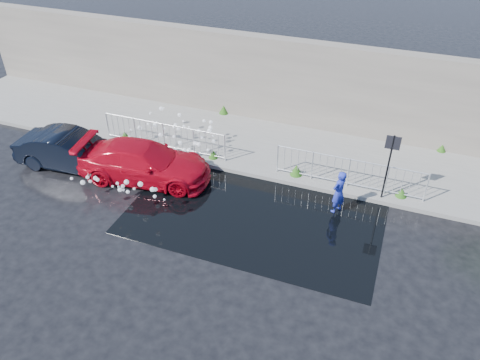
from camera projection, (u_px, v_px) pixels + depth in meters
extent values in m
plane|color=black|center=(229.00, 229.00, 14.44)|extent=(90.00, 90.00, 0.00)
cube|color=gray|center=(277.00, 148.00, 18.22)|extent=(30.00, 4.00, 0.15)
cube|color=gray|center=(260.00, 175.00, 16.69)|extent=(30.00, 0.25, 0.16)
cube|color=#6C645B|center=(295.00, 83.00, 18.85)|extent=(30.00, 0.60, 3.50)
cube|color=black|center=(255.00, 213.00, 15.06)|extent=(8.00, 5.00, 0.01)
cylinder|color=black|center=(387.00, 170.00, 14.89)|extent=(0.06, 0.06, 2.50)
cube|color=black|center=(393.00, 143.00, 14.31)|extent=(0.45, 0.04, 0.45)
cylinder|color=silver|center=(108.00, 125.00, 18.47)|extent=(0.05, 0.05, 1.10)
cylinder|color=silver|center=(225.00, 148.00, 17.03)|extent=(0.05, 0.05, 1.10)
cylinder|color=silver|center=(163.00, 124.00, 17.45)|extent=(5.00, 0.04, 0.04)
cylinder|color=silver|center=(165.00, 146.00, 18.00)|extent=(5.00, 0.04, 0.04)
cylinder|color=silver|center=(277.00, 158.00, 16.46)|extent=(0.05, 0.05, 1.10)
cylinder|color=silver|center=(426.00, 188.00, 15.02)|extent=(0.05, 0.05, 1.10)
cylinder|color=silver|center=(351.00, 160.00, 15.44)|extent=(5.00, 0.04, 0.04)
cylinder|color=silver|center=(347.00, 183.00, 15.99)|extent=(5.00, 0.04, 0.04)
cone|color=#1C4111|center=(125.00, 135.00, 18.51)|extent=(0.40, 0.40, 0.37)
cone|color=#1C4111|center=(213.00, 154.00, 17.44)|extent=(0.36, 0.36, 0.32)
cone|color=#1C4111|center=(296.00, 170.00, 16.49)|extent=(0.44, 0.44, 0.40)
cone|color=#1C4111|center=(402.00, 192.00, 15.49)|extent=(0.38, 0.38, 0.31)
cone|color=#1C4111|center=(224.00, 109.00, 20.39)|extent=(0.42, 0.42, 0.37)
cone|color=#1C4111|center=(442.00, 148.00, 17.83)|extent=(0.34, 0.34, 0.28)
sphere|color=white|center=(184.00, 150.00, 17.32)|extent=(0.16, 0.16, 0.16)
sphere|color=white|center=(210.00, 127.00, 17.70)|extent=(0.09, 0.09, 0.09)
sphere|color=white|center=(199.00, 131.00, 17.90)|extent=(0.14, 0.14, 0.14)
sphere|color=white|center=(173.00, 150.00, 17.44)|extent=(0.11, 0.11, 0.11)
sphere|color=white|center=(189.00, 127.00, 17.92)|extent=(0.09, 0.09, 0.09)
sphere|color=white|center=(176.00, 149.00, 17.55)|extent=(0.09, 0.09, 0.09)
sphere|color=white|center=(180.00, 143.00, 17.60)|extent=(0.17, 0.17, 0.17)
sphere|color=white|center=(184.00, 126.00, 18.02)|extent=(0.13, 0.13, 0.13)
sphere|color=white|center=(157.00, 122.00, 18.42)|extent=(0.08, 0.08, 0.08)
sphere|color=white|center=(196.00, 166.00, 16.83)|extent=(0.09, 0.09, 0.09)
sphere|color=white|center=(204.00, 121.00, 18.05)|extent=(0.13, 0.13, 0.13)
sphere|color=white|center=(213.00, 136.00, 17.58)|extent=(0.10, 0.10, 0.10)
sphere|color=white|center=(194.00, 154.00, 17.18)|extent=(0.08, 0.08, 0.08)
sphere|color=white|center=(174.00, 137.00, 17.53)|extent=(0.12, 0.12, 0.12)
sphere|color=white|center=(189.00, 150.00, 17.29)|extent=(0.17, 0.17, 0.17)
sphere|color=white|center=(185.00, 152.00, 17.36)|extent=(0.10, 0.10, 0.10)
sphere|color=white|center=(175.00, 125.00, 18.19)|extent=(0.15, 0.15, 0.15)
sphere|color=white|center=(164.00, 129.00, 18.22)|extent=(0.13, 0.13, 0.13)
sphere|color=white|center=(131.00, 130.00, 18.20)|extent=(0.09, 0.09, 0.09)
sphere|color=white|center=(209.00, 131.00, 17.78)|extent=(0.18, 0.18, 0.18)
sphere|color=white|center=(155.00, 125.00, 18.08)|extent=(0.18, 0.18, 0.18)
sphere|color=white|center=(140.00, 128.00, 18.23)|extent=(0.18, 0.18, 0.18)
sphere|color=white|center=(183.00, 121.00, 18.28)|extent=(0.08, 0.08, 0.08)
sphere|color=white|center=(178.00, 129.00, 18.11)|extent=(0.16, 0.16, 0.16)
sphere|color=white|center=(164.00, 108.00, 18.86)|extent=(0.06, 0.06, 0.06)
sphere|color=white|center=(129.00, 137.00, 18.08)|extent=(0.07, 0.07, 0.07)
sphere|color=white|center=(198.00, 144.00, 17.25)|extent=(0.16, 0.16, 0.16)
sphere|color=white|center=(161.00, 108.00, 18.86)|extent=(0.18, 0.18, 0.18)
sphere|color=white|center=(210.00, 128.00, 18.01)|extent=(0.17, 0.17, 0.17)
sphere|color=white|center=(140.00, 137.00, 18.07)|extent=(0.07, 0.07, 0.07)
sphere|color=white|center=(213.00, 141.00, 17.29)|extent=(0.15, 0.15, 0.15)
sphere|color=white|center=(128.00, 144.00, 17.84)|extent=(0.12, 0.12, 0.12)
sphere|color=white|center=(150.00, 112.00, 18.85)|extent=(0.07, 0.07, 0.07)
sphere|color=white|center=(152.00, 127.00, 18.29)|extent=(0.09, 0.09, 0.09)
sphere|color=white|center=(162.00, 146.00, 17.50)|extent=(0.06, 0.06, 0.06)
sphere|color=white|center=(139.00, 151.00, 17.75)|extent=(0.09, 0.09, 0.09)
sphere|color=white|center=(150.00, 114.00, 18.65)|extent=(0.07, 0.07, 0.07)
sphere|color=white|center=(166.00, 137.00, 17.70)|extent=(0.07, 0.07, 0.07)
sphere|color=white|center=(148.00, 124.00, 18.37)|extent=(0.10, 0.10, 0.10)
sphere|color=white|center=(160.00, 135.00, 17.73)|extent=(0.17, 0.17, 0.17)
sphere|color=white|center=(174.00, 127.00, 18.00)|extent=(0.11, 0.11, 0.11)
sphere|color=white|center=(211.00, 122.00, 17.92)|extent=(0.14, 0.14, 0.14)
sphere|color=white|center=(179.00, 115.00, 18.61)|extent=(0.16, 0.16, 0.16)
sphere|color=white|center=(129.00, 137.00, 18.06)|extent=(0.11, 0.11, 0.11)
sphere|color=white|center=(202.00, 138.00, 17.48)|extent=(0.14, 0.14, 0.14)
sphere|color=white|center=(190.00, 149.00, 17.30)|extent=(0.08, 0.08, 0.08)
sphere|color=white|center=(195.00, 144.00, 17.35)|extent=(0.16, 0.16, 0.16)
sphere|color=white|center=(208.00, 150.00, 17.20)|extent=(0.11, 0.11, 0.11)
sphere|color=white|center=(199.00, 145.00, 17.18)|extent=(0.08, 0.08, 0.08)
sphere|color=white|center=(120.00, 179.00, 15.92)|extent=(0.13, 0.13, 0.13)
sphere|color=white|center=(164.00, 200.00, 15.29)|extent=(0.07, 0.07, 0.07)
sphere|color=white|center=(83.00, 182.00, 14.58)|extent=(0.16, 0.16, 0.16)
sphere|color=white|center=(123.00, 186.00, 15.49)|extent=(0.14, 0.14, 0.14)
sphere|color=white|center=(140.00, 184.00, 15.11)|extent=(0.18, 0.18, 0.18)
sphere|color=white|center=(88.00, 177.00, 15.68)|extent=(0.12, 0.12, 0.12)
sphere|color=white|center=(72.00, 178.00, 15.12)|extent=(0.11, 0.11, 0.11)
sphere|color=white|center=(134.00, 189.00, 15.20)|extent=(0.09, 0.09, 0.09)
sphere|color=white|center=(113.00, 186.00, 14.79)|extent=(0.08, 0.08, 0.08)
sphere|color=white|center=(123.00, 190.00, 14.64)|extent=(0.09, 0.09, 0.09)
sphere|color=white|center=(101.00, 177.00, 16.13)|extent=(0.11, 0.11, 0.11)
sphere|color=white|center=(128.00, 192.00, 14.29)|extent=(0.12, 0.12, 0.12)
sphere|color=white|center=(89.00, 175.00, 16.04)|extent=(0.13, 0.13, 0.13)
sphere|color=white|center=(155.00, 196.00, 14.19)|extent=(0.11, 0.11, 0.11)
sphere|color=white|center=(90.00, 181.00, 15.58)|extent=(0.11, 0.11, 0.11)
sphere|color=white|center=(98.00, 180.00, 14.85)|extent=(0.12, 0.12, 0.12)
sphere|color=white|center=(155.00, 189.00, 15.51)|extent=(0.14, 0.14, 0.14)
sphere|color=white|center=(120.00, 190.00, 14.50)|extent=(0.14, 0.14, 0.14)
sphere|color=white|center=(95.00, 178.00, 15.21)|extent=(0.14, 0.14, 0.14)
sphere|color=white|center=(117.00, 183.00, 15.36)|extent=(0.11, 0.11, 0.11)
sphere|color=white|center=(152.00, 189.00, 14.57)|extent=(0.16, 0.16, 0.16)
sphere|color=white|center=(118.00, 187.00, 16.02)|extent=(0.08, 0.08, 0.08)
sphere|color=white|center=(126.00, 182.00, 15.52)|extent=(0.17, 0.17, 0.17)
imported|color=#B40718|center=(144.00, 162.00, 16.31)|extent=(4.88, 2.55, 1.35)
imported|color=black|center=(72.00, 151.00, 16.92)|extent=(4.22, 1.76, 1.36)
imported|color=#222FAD|center=(339.00, 192.00, 14.74)|extent=(0.59, 0.66, 1.52)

